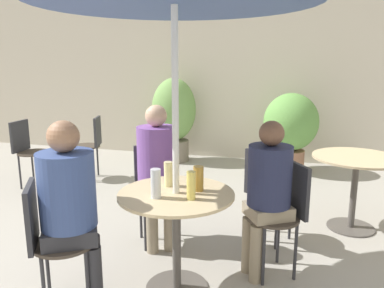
# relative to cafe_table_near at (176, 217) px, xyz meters

# --- Properties ---
(storefront_wall) EXTENTS (10.00, 0.06, 3.00)m
(storefront_wall) POSITION_rel_cafe_table_near_xyz_m (-0.24, 3.83, 0.96)
(storefront_wall) COLOR beige
(storefront_wall) RESTS_ON ground_plane
(cafe_table_near) EXTENTS (0.78, 0.78, 0.71)m
(cafe_table_near) POSITION_rel_cafe_table_near_xyz_m (0.00, 0.00, 0.00)
(cafe_table_near) COLOR #514C47
(cafe_table_near) RESTS_ON ground_plane
(cafe_table_far) EXTENTS (0.80, 0.80, 0.71)m
(cafe_table_far) POSITION_rel_cafe_table_near_xyz_m (1.32, 1.39, 0.01)
(cafe_table_far) COLOR #514C47
(cafe_table_far) RESTS_ON ground_plane
(bistro_chair_0) EXTENTS (0.44, 0.44, 0.85)m
(bistro_chair_0) POSITION_rel_cafe_table_near_xyz_m (0.70, 0.42, -0.02)
(bistro_chair_0) COLOR #42382D
(bistro_chair_0) RESTS_ON ground_plane
(bistro_chair_1) EXTENTS (0.44, 0.44, 0.85)m
(bistro_chair_1) POSITION_rel_cafe_table_near_xyz_m (-0.42, 0.70, -0.02)
(bistro_chair_1) COLOR #42382D
(bistro_chair_1) RESTS_ON ground_plane
(bistro_chair_2) EXTENTS (0.44, 0.44, 0.85)m
(bistro_chair_2) POSITION_rel_cafe_table_near_xyz_m (-0.70, -0.42, -0.02)
(bistro_chair_2) COLOR #42382D
(bistro_chair_2) RESTS_ON ground_plane
(bistro_chair_3) EXTENTS (0.43, 0.44, 0.85)m
(bistro_chair_3) POSITION_rel_cafe_table_near_xyz_m (0.54, 0.86, -0.02)
(bistro_chair_3) COLOR #42382D
(bistro_chair_3) RESTS_ON ground_plane
(bistro_chair_4) EXTENTS (0.39, 0.39, 0.85)m
(bistro_chair_4) POSITION_rel_cafe_table_near_xyz_m (-2.51, 1.65, -0.02)
(bistro_chair_4) COLOR #42382D
(bistro_chair_4) RESTS_ON ground_plane
(bistro_chair_5) EXTENTS (0.43, 0.41, 0.85)m
(bistro_chair_5) POSITION_rel_cafe_table_near_xyz_m (-1.91, 2.17, -0.02)
(bistro_chair_5) COLOR #42382D
(bistro_chair_5) RESTS_ON ground_plane
(seated_person_0) EXTENTS (0.39, 0.38, 1.17)m
(seated_person_0) POSITION_rel_cafe_table_near_xyz_m (0.58, 0.35, 0.16)
(seated_person_0) COLOR gray
(seated_person_0) RESTS_ON ground_plane
(seated_person_1) EXTENTS (0.40, 0.41, 1.23)m
(seated_person_1) POSITION_rel_cafe_table_near_xyz_m (-0.35, 0.58, 0.19)
(seated_person_1) COLOR gray
(seated_person_1) RESTS_ON ground_plane
(seated_person_2) EXTENTS (0.43, 0.42, 1.23)m
(seated_person_2) POSITION_rel_cafe_table_near_xyz_m (-0.57, -0.35, 0.19)
(seated_person_2) COLOR #2D2D33
(seated_person_2) RESTS_ON ground_plane
(beer_glass_0) EXTENTS (0.06, 0.06, 0.18)m
(beer_glass_0) POSITION_rel_cafe_table_near_xyz_m (0.13, -0.09, 0.26)
(beer_glass_0) COLOR #DBC65B
(beer_glass_0) RESTS_ON cafe_table_near
(beer_glass_1) EXTENTS (0.07, 0.07, 0.17)m
(beer_glass_1) POSITION_rel_cafe_table_near_xyz_m (0.13, 0.08, 0.26)
(beer_glass_1) COLOR #B28433
(beer_glass_1) RESTS_ON cafe_table_near
(beer_glass_2) EXTENTS (0.06, 0.06, 0.17)m
(beer_glass_2) POSITION_rel_cafe_table_near_xyz_m (-0.10, 0.12, 0.26)
(beer_glass_2) COLOR beige
(beer_glass_2) RESTS_ON cafe_table_near
(beer_glass_3) EXTENTS (0.07, 0.07, 0.19)m
(beer_glass_3) POSITION_rel_cafe_table_near_xyz_m (-0.10, -0.12, 0.27)
(beer_glass_3) COLOR silver
(beer_glass_3) RESTS_ON cafe_table_near
(potted_plant_0) EXTENTS (0.70, 0.70, 1.33)m
(potted_plant_0) POSITION_rel_cafe_table_near_xyz_m (-1.12, 3.38, 0.21)
(potted_plant_0) COLOR slate
(potted_plant_0) RESTS_ON ground_plane
(potted_plant_1) EXTENTS (0.78, 0.78, 1.14)m
(potted_plant_1) POSITION_rel_cafe_table_near_xyz_m (0.69, 3.26, 0.13)
(potted_plant_1) COLOR #93664C
(potted_plant_1) RESTS_ON ground_plane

